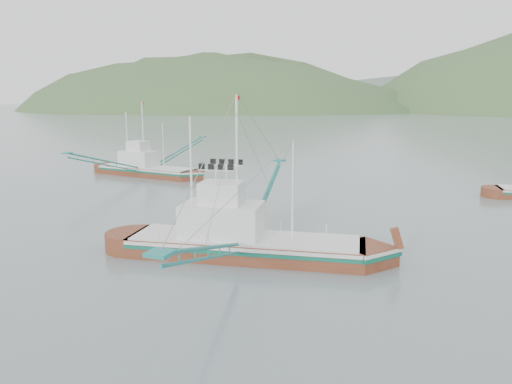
% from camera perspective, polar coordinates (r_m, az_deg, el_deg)
% --- Properties ---
extents(ground, '(1200.00, 1200.00, 0.00)m').
position_cam_1_polar(ground, '(39.77, -3.09, -6.06)').
color(ground, slate).
rests_on(ground, ground).
extents(main_boat, '(17.74, 31.01, 12.64)m').
position_cam_1_polar(main_boat, '(36.41, -1.61, -4.19)').
color(main_boat, '#632A15').
rests_on(main_boat, ground).
extents(bg_boat_left, '(16.29, 28.57, 11.63)m').
position_cam_1_polar(bg_boat_left, '(75.75, -12.46, 3.23)').
color(bg_boat_left, '#632A15').
rests_on(bg_boat_left, ground).
extents(headland_left, '(448.00, 308.00, 210.00)m').
position_cam_1_polar(headland_left, '(440.66, -5.60, 9.32)').
color(headland_left, '#3E5D30').
rests_on(headland_left, ground).
extents(ridge_distant, '(960.00, 400.00, 240.00)m').
position_cam_1_polar(ridge_distant, '(595.04, 22.50, 8.95)').
color(ridge_distant, slate).
rests_on(ridge_distant, ground).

